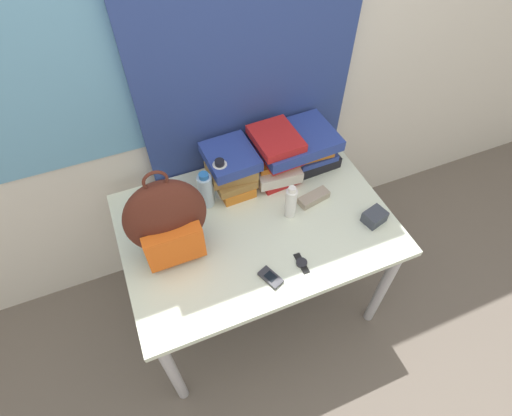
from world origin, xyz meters
TOP-DOWN VIEW (x-y plane):
  - ground_plane at (0.00, 0.00)m, footprint 12.00×12.00m
  - wall_back at (-0.00, 0.91)m, footprint 6.00×0.06m
  - curtain_blue at (0.15, 0.85)m, footprint 1.01×0.04m
  - desk at (0.00, 0.41)m, footprint 1.19×0.82m
  - backpack at (-0.37, 0.42)m, footprint 0.33×0.20m
  - book_stack_left at (-0.02, 0.67)m, footprint 0.23×0.27m
  - book_stack_center at (0.20, 0.67)m, footprint 0.23×0.29m
  - book_stack_right at (0.40, 0.68)m, footprint 0.23×0.28m
  - water_bottle at (-0.17, 0.60)m, footprint 0.07×0.07m
  - sports_bottle at (-0.08, 0.62)m, footprint 0.06×0.06m
  - sunscreen_bottle at (0.16, 0.40)m, footprint 0.05×0.05m
  - cell_phone at (-0.05, 0.13)m, footprint 0.09×0.11m
  - sunglasses_case at (0.30, 0.43)m, footprint 0.16×0.08m
  - camera_pouch at (0.49, 0.22)m, footprint 0.11×0.10m
  - wristwatch at (0.09, 0.14)m, footprint 0.05×0.10m

SIDE VIEW (x-z plane):
  - ground_plane at x=0.00m, z-range 0.00..0.00m
  - desk at x=0.00m, z-range 0.28..0.99m
  - wristwatch at x=0.09m, z-range 0.72..0.73m
  - cell_phone at x=-0.05m, z-range 0.72..0.73m
  - sunglasses_case at x=0.30m, z-range 0.72..0.75m
  - camera_pouch at x=0.49m, z-range 0.72..0.77m
  - sunscreen_bottle at x=0.16m, z-range 0.71..0.89m
  - water_bottle at x=-0.17m, z-range 0.71..0.90m
  - book_stack_right at x=0.40m, z-range 0.72..0.91m
  - sports_bottle at x=-0.08m, z-range 0.71..0.93m
  - book_stack_left at x=-0.02m, z-range 0.72..0.92m
  - book_stack_center at x=0.20m, z-range 0.71..0.95m
  - backpack at x=-0.37m, z-range 0.68..1.13m
  - curtain_blue at x=0.15m, z-range 0.00..2.50m
  - wall_back at x=0.00m, z-range 0.00..2.50m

